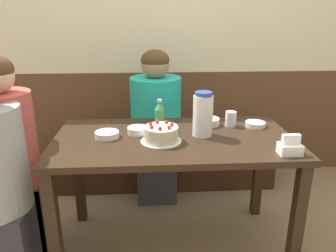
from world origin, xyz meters
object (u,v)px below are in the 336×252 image
at_px(napkin_holder, 290,147).
at_px(person_pale_blue_shirt, 156,127).
at_px(birthday_cake, 161,134).
at_px(bowl_rice_small, 208,122).
at_px(bench_seat, 166,159).
at_px(bowl_soup_white, 138,130).
at_px(glass_water_tall, 231,119).
at_px(water_pitcher, 203,114).
at_px(bowl_side_dish, 255,124).
at_px(bowl_sauce_shallow, 107,135).
at_px(person_teal_shirt, 10,165).
at_px(soju_bottle, 160,115).

bearing_deg(napkin_holder, person_pale_blue_shirt, 125.53).
distance_m(birthday_cake, napkin_holder, 0.67).
relative_size(bowl_rice_small, person_pale_blue_shirt, 0.12).
distance_m(birthday_cake, bowl_rice_small, 0.41).
bearing_deg(bowl_rice_small, bench_seat, 110.44).
xyz_separation_m(bowl_soup_white, glass_water_tall, (0.58, 0.10, 0.03)).
bearing_deg(water_pitcher, bowl_side_dish, 20.36).
height_order(bowl_sauce_shallow, glass_water_tall, glass_water_tall).
bearing_deg(person_teal_shirt, person_pale_blue_shirt, 35.76).
height_order(bench_seat, bowl_side_dish, bowl_side_dish).
bearing_deg(bowl_sauce_shallow, bowl_rice_small, 16.85).
relative_size(birthday_cake, bowl_rice_small, 1.60).
xyz_separation_m(birthday_cake, bowl_rice_small, (0.31, 0.27, -0.02)).
xyz_separation_m(soju_bottle, napkin_holder, (0.63, -0.43, -0.05)).
xyz_separation_m(bowl_rice_small, bowl_sauce_shallow, (-0.61, -0.19, -0.00)).
relative_size(bowl_soup_white, person_teal_shirt, 0.10).
relative_size(birthday_cake, water_pitcher, 0.88).
bearing_deg(soju_bottle, person_teal_shirt, -170.54).
xyz_separation_m(birthday_cake, soju_bottle, (0.00, 0.22, 0.04)).
bearing_deg(bowl_soup_white, bowl_rice_small, 16.59).
bearing_deg(bowl_sauce_shallow, water_pitcher, 0.34).
xyz_separation_m(bowl_sauce_shallow, glass_water_tall, (0.75, 0.16, 0.03)).
relative_size(bowl_sauce_shallow, person_pale_blue_shirt, 0.12).
distance_m(bowl_rice_small, glass_water_tall, 0.14).
bearing_deg(bowl_sauce_shallow, bowl_side_dish, 8.52).
bearing_deg(bowl_soup_white, person_pale_blue_shirt, 77.75).
bearing_deg(glass_water_tall, person_teal_shirt, -172.88).
distance_m(water_pitcher, glass_water_tall, 0.27).
bearing_deg(bench_seat, soju_bottle, -96.24).
distance_m(birthday_cake, person_teal_shirt, 0.89).
bearing_deg(glass_water_tall, water_pitcher, -142.88).
bearing_deg(napkin_holder, bowl_rice_small, 124.02).
bearing_deg(bowl_side_dish, bench_seat, 127.53).
height_order(bowl_soup_white, bowl_sauce_shallow, bowl_soup_white).
height_order(birthday_cake, person_teal_shirt, person_teal_shirt).
distance_m(water_pitcher, person_teal_shirt, 1.14).
xyz_separation_m(water_pitcher, napkin_holder, (0.39, -0.30, -0.09)).
distance_m(glass_water_tall, person_pale_blue_shirt, 0.67).
height_order(bench_seat, bowl_rice_small, bowl_rice_small).
xyz_separation_m(bowl_soup_white, person_teal_shirt, (-0.73, -0.06, -0.17)).
bearing_deg(water_pitcher, bench_seat, 101.61).
relative_size(water_pitcher, person_pale_blue_shirt, 0.22).
bearing_deg(bowl_sauce_shallow, bowl_soup_white, 17.49).
relative_size(glass_water_tall, person_pale_blue_shirt, 0.08).
distance_m(bench_seat, birthday_cake, 1.06).
bearing_deg(bench_seat, person_teal_shirt, -138.93).
height_order(bowl_rice_small, bowl_sauce_shallow, bowl_rice_small).
xyz_separation_m(birthday_cake, bowl_soup_white, (-0.13, 0.14, -0.02)).
distance_m(bench_seat, water_pitcher, 1.05).
height_order(bowl_soup_white, bowl_side_dish, bowl_soup_white).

